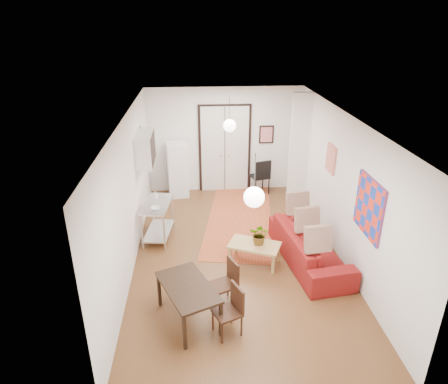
{
  "coord_description": "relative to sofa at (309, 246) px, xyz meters",
  "views": [
    {
      "loc": [
        -0.8,
        -7.07,
        4.6
      ],
      "look_at": [
        -0.24,
        0.46,
        1.25
      ],
      "focal_mm": 32.0,
      "sensor_mm": 36.0,
      "label": 1
    }
  ],
  "objects": [
    {
      "name": "kilim_rug",
      "position": [
        -1.18,
        2.01,
        -0.34
      ],
      "size": [
        2.14,
        4.22,
        0.01
      ],
      "primitive_type": "cube",
      "rotation": [
        0.0,
        0.0,
        -0.16
      ],
      "color": "#C65931",
      "rests_on": "floor"
    },
    {
      "name": "wall_cabinet",
      "position": [
        -3.34,
        1.83,
        1.55
      ],
      "size": [
        0.35,
        1.0,
        0.7
      ],
      "primitive_type": "cube",
      "color": "white",
      "rests_on": "wall_left"
    },
    {
      "name": "double_doors",
      "position": [
        -1.42,
        3.79,
        0.85
      ],
      "size": [
        1.44,
        0.06,
        2.5
      ],
      "primitive_type": "cube",
      "color": "silver",
      "rests_on": "wall_back"
    },
    {
      "name": "wall_right",
      "position": [
        0.68,
        0.33,
        1.1
      ],
      "size": [
        0.02,
        7.0,
        2.9
      ],
      "primitive_type": "cube",
      "color": "white",
      "rests_on": "floor"
    },
    {
      "name": "painting_abstract",
      "position": [
        0.66,
        1.13,
        1.45
      ],
      "size": [
        0.05,
        0.5,
        0.6
      ],
      "primitive_type": "cube",
      "color": "beige",
      "rests_on": "wall_right"
    },
    {
      "name": "wall_back",
      "position": [
        -1.42,
        3.83,
        1.1
      ],
      "size": [
        4.2,
        0.02,
        2.9
      ],
      "primitive_type": "cube",
      "color": "white",
      "rests_on": "floor"
    },
    {
      "name": "dining_table",
      "position": [
        -2.41,
        -1.53,
        0.25
      ],
      "size": [
        1.12,
        1.38,
        0.67
      ],
      "rotation": [
        0.0,
        0.0,
        0.41
      ],
      "color": "black",
      "rests_on": "floor"
    },
    {
      "name": "painting_popart",
      "position": [
        0.66,
        -0.92,
        1.3
      ],
      "size": [
        0.05,
        1.0,
        1.0
      ],
      "primitive_type": "cube",
      "color": "red",
      "rests_on": "wall_right"
    },
    {
      "name": "black_side_chair",
      "position": [
        -0.47,
        3.58,
        0.25
      ],
      "size": [
        0.57,
        0.58,
        1.01
      ],
      "rotation": [
        0.0,
        0.0,
        3.41
      ],
      "color": "black",
      "rests_on": "floor"
    },
    {
      "name": "dining_chair_far",
      "position": [
        -1.81,
        -1.8,
        0.13
      ],
      "size": [
        0.52,
        0.61,
        0.83
      ],
      "rotation": [
        0.0,
        0.0,
        -1.16
      ],
      "color": "#392012",
      "rests_on": "floor"
    },
    {
      "name": "pendant_front",
      "position": [
        -1.42,
        -1.67,
        1.9
      ],
      "size": [
        0.3,
        0.3,
        0.8
      ],
      "color": "white",
      "rests_on": "ceiling"
    },
    {
      "name": "soap_bottle",
      "position": [
        -3.15,
        1.44,
        0.59
      ],
      "size": [
        0.1,
        0.1,
        0.18
      ],
      "primitive_type": "imported",
      "rotation": [
        0.0,
        0.0,
        -0.22
      ],
      "color": "teal",
      "rests_on": "kitchen_counter"
    },
    {
      "name": "coffee_table",
      "position": [
        -1.11,
        0.01,
        0.03
      ],
      "size": [
        1.13,
        0.9,
        0.44
      ],
      "rotation": [
        0.0,
        0.0,
        -0.41
      ],
      "color": "tan",
      "rests_on": "floor"
    },
    {
      "name": "pendant_back",
      "position": [
        -1.42,
        2.33,
        1.9
      ],
      "size": [
        0.3,
        0.3,
        0.8
      ],
      "color": "white",
      "rests_on": "ceiling"
    },
    {
      "name": "fridge",
      "position": [
        -2.72,
        3.48,
        0.4
      ],
      "size": [
        0.6,
        0.6,
        1.5
      ],
      "primitive_type": "cube",
      "rotation": [
        0.0,
        0.0,
        0.14
      ],
      "color": "white",
      "rests_on": "floor"
    },
    {
      "name": "stub_partition",
      "position": [
        0.43,
        2.88,
        1.1
      ],
      "size": [
        0.5,
        0.1,
        2.9
      ],
      "primitive_type": "cube",
      "color": "white",
      "rests_on": "floor"
    },
    {
      "name": "potted_plant",
      "position": [
        -1.01,
        0.01,
        0.31
      ],
      "size": [
        0.49,
        0.46,
        0.43
      ],
      "primitive_type": "imported",
      "rotation": [
        0.0,
        0.0,
        -0.41
      ],
      "color": "#306A2F",
      "rests_on": "coffee_table"
    },
    {
      "name": "dining_chair_near",
      "position": [
        -1.81,
        -1.1,
        0.13
      ],
      "size": [
        0.52,
        0.61,
        0.83
      ],
      "rotation": [
        0.0,
        0.0,
        -1.16
      ],
      "color": "#392012",
      "rests_on": "floor"
    },
    {
      "name": "floor",
      "position": [
        -1.42,
        0.33,
        -0.35
      ],
      "size": [
        7.0,
        7.0,
        0.0
      ],
      "primitive_type": "plane",
      "color": "brown",
      "rests_on": "ground"
    },
    {
      "name": "wall_front",
      "position": [
        -1.42,
        -3.17,
        1.1
      ],
      "size": [
        4.2,
        0.02,
        2.9
      ],
      "primitive_type": "cube",
      "color": "white",
      "rests_on": "floor"
    },
    {
      "name": "bowl",
      "position": [
        -3.1,
        0.89,
        0.53
      ],
      "size": [
        0.24,
        0.24,
        0.05
      ],
      "primitive_type": "imported",
      "rotation": [
        0.0,
        0.0,
        -0.22
      ],
      "color": "white",
      "rests_on": "kitchen_counter"
    },
    {
      "name": "wall_left",
      "position": [
        -3.52,
        0.33,
        1.1
      ],
      "size": [
        0.02,
        7.0,
        2.9
      ],
      "primitive_type": "cube",
      "color": "white",
      "rests_on": "floor"
    },
    {
      "name": "print_left",
      "position": [
        -3.49,
        2.33,
        1.6
      ],
      "size": [
        0.03,
        0.44,
        0.54
      ],
      "primitive_type": "cube",
      "color": "olive",
      "rests_on": "wall_left"
    },
    {
      "name": "ceiling",
      "position": [
        -1.42,
        0.33,
        2.55
      ],
      "size": [
        4.2,
        7.0,
        0.02
      ],
      "primitive_type": "cube",
      "color": "silver",
      "rests_on": "wall_back"
    },
    {
      "name": "poster_back",
      "position": [
        -0.27,
        3.8,
        1.25
      ],
      "size": [
        0.4,
        0.03,
        0.5
      ],
      "primitive_type": "cube",
      "color": "red",
      "rests_on": "wall_back"
    },
    {
      "name": "kitchen_counter",
      "position": [
        -3.1,
        1.19,
        0.19
      ],
      "size": [
        0.71,
        1.18,
        0.85
      ],
      "rotation": [
        0.0,
        0.0,
        -0.14
      ],
      "color": "silver",
      "rests_on": "floor"
    },
    {
      "name": "sofa",
      "position": [
        0.0,
        0.0,
        0.0
      ],
      "size": [
        1.26,
        2.49,
        0.7
      ],
      "primitive_type": "imported",
      "rotation": [
        0.0,
        0.0,
        1.71
      ],
      "color": "maroon",
      "rests_on": "floor"
    }
  ]
}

